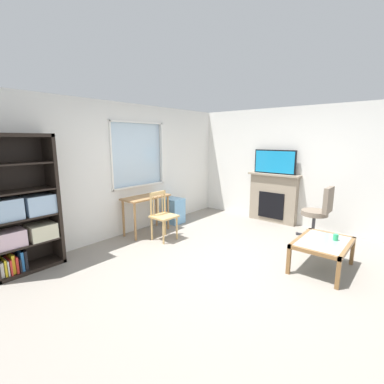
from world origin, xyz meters
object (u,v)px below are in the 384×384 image
Objects in this scene: tv at (275,162)px; office_chair at (320,210)px; coffee_table at (323,245)px; sippy_cup at (336,237)px; plastic_drawer_unit at (174,211)px; bookshelf at (23,213)px; desk_under_window at (146,203)px; wooden_chair at (163,215)px; fireplace at (273,198)px.

tv is 1.45m from office_chair.
coffee_table is at bearing -162.39° from office_chair.
plastic_drawer_unit is at bearing 88.43° from sippy_cup.
bookshelf is 2.04× the size of coffee_table.
office_chair reaches higher than desk_under_window.
plastic_drawer_unit is at bearing 132.09° from tv.
sippy_cup is (0.79, -2.76, 0.01)m from wooden_chair.
fireplace is at bearing 41.05° from coffee_table.
desk_under_window is 2.93m from tv.
wooden_chair is 1.06m from plastic_drawer_unit.
wooden_chair is 0.95× the size of coffee_table.
bookshelf is 2.08× the size of tv.
bookshelf is 4.83m from tv.
bookshelf is 3.48× the size of plastic_drawer_unit.
tv reaches higher than office_chair.
bookshelf reaches higher than office_chair.
plastic_drawer_unit is 6.18× the size of sippy_cup.
sippy_cup is at bearing -77.19° from desk_under_window.
bookshelf is at bearing 158.93° from tv.
bookshelf is 2.22m from wooden_chair.
tv is at bearing -34.61° from desk_under_window.
desk_under_window is 2.85m from fireplace.
tv is at bearing 180.00° from fireplace.
tv reaches higher than coffee_table.
plastic_drawer_unit is 2.27m from fireplace.
office_chair is (-0.46, -1.12, -0.00)m from fireplace.
wooden_chair reaches higher than sippy_cup.
coffee_table is (-1.74, -1.53, -1.00)m from tv.
sippy_cup is (0.15, -0.13, 0.10)m from coffee_table.
wooden_chair is at bearing 103.68° from coffee_table.
tv is (2.34, -1.61, 0.75)m from desk_under_window.
bookshelf reaches higher than tv.
desk_under_window is 0.82× the size of fireplace.
wooden_chair is 0.77× the size of fireplace.
coffee_table is 10.58× the size of sippy_cup.
desk_under_window is 3.36m from sippy_cup.
wooden_chair is 2.95m from office_chair.
coffee_table is at bearing -49.95° from bookshelf.
fireplace is at bearing 45.83° from sippy_cup.
fireplace is at bearing 67.80° from office_chair.
office_chair is at bearing -55.20° from desk_under_window.
desk_under_window is at bearing 145.39° from tv.
wooden_chair is 10.00× the size of sippy_cup.
desk_under_window is 3.21m from coffee_table.
plastic_drawer_unit is at bearing 132.43° from fireplace.
sippy_cup is at bearing -154.94° from office_chair.
wooden_chair reaches higher than desk_under_window.
office_chair is at bearing -35.14° from bookshelf.
coffee_table is at bearing -94.28° from plastic_drawer_unit.
office_chair reaches higher than sippy_cup.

